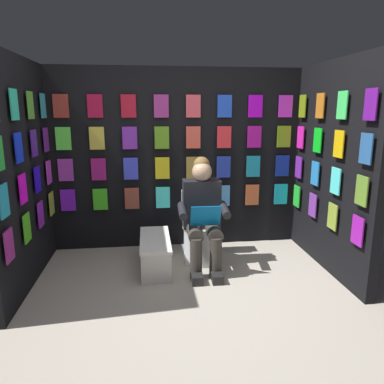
{
  "coord_description": "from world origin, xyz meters",
  "views": [
    {
      "loc": [
        0.37,
        2.69,
        1.67
      ],
      "look_at": [
        -0.08,
        -0.92,
        0.85
      ],
      "focal_mm": 34.05,
      "sensor_mm": 36.0,
      "label": 1
    }
  ],
  "objects": [
    {
      "name": "ground_plane",
      "position": [
        0.0,
        0.0,
        0.0
      ],
      "size": [
        30.0,
        30.0,
        0.0
      ],
      "primitive_type": "plane",
      "color": "#B2A899"
    },
    {
      "name": "person_reading",
      "position": [
        -0.2,
        -0.96,
        0.6
      ],
      "size": [
        0.53,
        0.69,
        1.19
      ],
      "rotation": [
        0.0,
        0.0,
        -0.02
      ],
      "color": "black",
      "rests_on": "ground"
    },
    {
      "name": "comic_longbox_near",
      "position": [
        0.31,
        -1.01,
        0.17
      ],
      "size": [
        0.32,
        0.82,
        0.34
      ],
      "rotation": [
        0.0,
        0.0,
        -0.0
      ],
      "color": "white",
      "rests_on": "ground"
    },
    {
      "name": "display_wall_left",
      "position": [
        -1.55,
        -0.84,
        1.08
      ],
      "size": [
        0.14,
        1.67,
        2.16
      ],
      "color": "black",
      "rests_on": "ground"
    },
    {
      "name": "display_wall_right",
      "position": [
        1.55,
        -0.84,
        1.08
      ],
      "size": [
        0.14,
        1.67,
        2.16
      ],
      "color": "black",
      "rests_on": "ground"
    },
    {
      "name": "display_wall_back",
      "position": [
        0.0,
        -1.72,
        1.08
      ],
      "size": [
        3.1,
        0.14,
        2.16
      ],
      "color": "black",
      "rests_on": "ground"
    },
    {
      "name": "toilet",
      "position": [
        -0.21,
        -1.18,
        0.33
      ],
      "size": [
        0.41,
        0.56,
        0.77
      ],
      "rotation": [
        0.0,
        0.0,
        -0.02
      ],
      "color": "white",
      "rests_on": "ground"
    }
  ]
}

